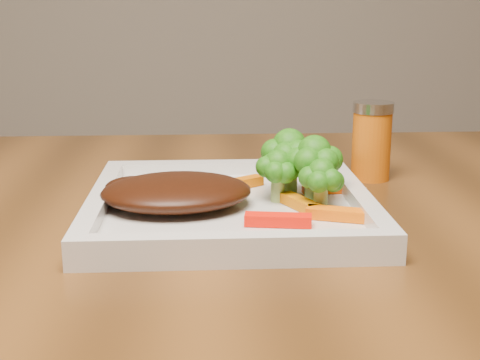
{
  "coord_description": "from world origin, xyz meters",
  "views": [
    {
      "loc": [
        -0.29,
        -0.64,
        0.95
      ],
      "look_at": [
        -0.25,
        -0.02,
        0.79
      ],
      "focal_mm": 50.0,
      "sensor_mm": 36.0,
      "label": 1
    }
  ],
  "objects": [
    {
      "name": "carrot_4",
      "position": [
        -0.25,
        0.04,
        0.77
      ],
      "size": [
        0.05,
        0.04,
        0.01
      ],
      "primitive_type": "cube",
      "rotation": [
        0.0,
        0.0,
        0.58
      ],
      "color": "#CB5D03",
      "rests_on": "plate"
    },
    {
      "name": "broccoli_2",
      "position": [
        -0.18,
        -0.05,
        0.79
      ],
      "size": [
        0.05,
        0.05,
        0.06
      ],
      "primitive_type": null,
      "rotation": [
        0.0,
        0.0,
        0.05
      ],
      "color": "#2B7713",
      "rests_on": "plate"
    },
    {
      "name": "carrot_0",
      "position": [
        -0.22,
        -0.08,
        0.77
      ],
      "size": [
        0.06,
        0.02,
        0.01
      ],
      "primitive_type": "cube",
      "rotation": [
        0.0,
        0.0,
        -0.15
      ],
      "color": "#FF1304",
      "rests_on": "plate"
    },
    {
      "name": "spice_shaker",
      "position": [
        -0.09,
        0.12,
        0.8
      ],
      "size": [
        0.05,
        0.05,
        0.09
      ],
      "primitive_type": "cylinder",
      "rotation": [
        0.0,
        0.0,
        -0.12
      ],
      "color": "#C2590A",
      "rests_on": "dining_table"
    },
    {
      "name": "broccoli_3",
      "position": [
        -0.21,
        -0.01,
        0.79
      ],
      "size": [
        0.06,
        0.06,
        0.06
      ],
      "primitive_type": null,
      "rotation": [
        0.0,
        0.0,
        -0.33
      ],
      "color": "#116B13",
      "rests_on": "plate"
    },
    {
      "name": "steak",
      "position": [
        -0.31,
        -0.02,
        0.78
      ],
      "size": [
        0.16,
        0.13,
        0.03
      ],
      "primitive_type": "ellipsoid",
      "rotation": [
        0.0,
        0.0,
        0.1
      ],
      "color": "#361408",
      "rests_on": "plate"
    },
    {
      "name": "broccoli_0",
      "position": [
        -0.2,
        0.02,
        0.8
      ],
      "size": [
        0.08,
        0.08,
        0.07
      ],
      "primitive_type": null,
      "rotation": [
        0.0,
        0.0,
        0.37
      ],
      "color": "#336711",
      "rests_on": "plate"
    },
    {
      "name": "plate",
      "position": [
        -0.26,
        -0.02,
        0.76
      ],
      "size": [
        0.27,
        0.27,
        0.01
      ],
      "primitive_type": "cube",
      "color": "silver",
      "rests_on": "dining_table"
    },
    {
      "name": "carrot_1",
      "position": [
        -0.16,
        -0.07,
        0.77
      ],
      "size": [
        0.07,
        0.04,
        0.01
      ],
      "primitive_type": "cube",
      "rotation": [
        0.0,
        0.0,
        -0.32
      ],
      "color": "#F06303",
      "rests_on": "plate"
    },
    {
      "name": "broccoli_1",
      "position": [
        -0.18,
        -0.01,
        0.79
      ],
      "size": [
        0.06,
        0.06,
        0.06
      ],
      "primitive_type": null,
      "rotation": [
        0.0,
        0.0,
        -0.02
      ],
      "color": "#1B7914",
      "rests_on": "plate"
    },
    {
      "name": "carrot_3",
      "position": [
        -0.16,
        0.02,
        0.77
      ],
      "size": [
        0.05,
        0.02,
        0.01
      ],
      "primitive_type": "cube",
      "rotation": [
        0.0,
        0.0,
        0.08
      ],
      "color": "#FE5204",
      "rests_on": "plate"
    },
    {
      "name": "carrot_5",
      "position": [
        -0.2,
        -0.04,
        0.77
      ],
      "size": [
        0.04,
        0.05,
        0.01
      ],
      "primitive_type": "cube",
      "rotation": [
        0.0,
        0.0,
        -1.12
      ],
      "color": "#D77103",
      "rests_on": "plate"
    }
  ]
}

